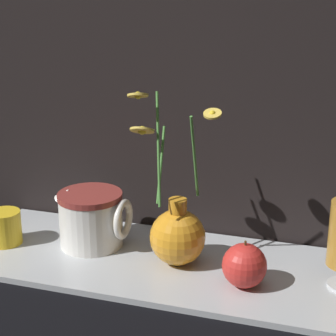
# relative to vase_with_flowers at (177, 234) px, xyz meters

# --- Properties ---
(ground_plane) EXTENTS (6.00, 6.00, 0.00)m
(ground_plane) POSITION_rel_vase_with_flowers_xyz_m (-0.03, 0.00, -0.07)
(ground_plane) COLOR black
(shelf) EXTENTS (0.82, 0.30, 0.01)m
(shelf) POSITION_rel_vase_with_flowers_xyz_m (-0.03, 0.00, -0.07)
(shelf) COLOR #B2B7BC
(shelf) RESTS_ON ground_plane
(vase_with_flowers) EXTENTS (0.17, 0.11, 0.34)m
(vase_with_flowers) POSITION_rel_vase_with_flowers_xyz_m (0.00, 0.00, 0.00)
(vase_with_flowers) COLOR orange
(vase_with_flowers) RESTS_ON shelf
(yellow_mug) EXTENTS (0.08, 0.07, 0.07)m
(yellow_mug) POSITION_rel_vase_with_flowers_xyz_m (-0.37, -0.02, -0.03)
(yellow_mug) COLOR yellow
(yellow_mug) RESTS_ON shelf
(ceramic_pitcher) EXTENTS (0.16, 0.13, 0.13)m
(ceramic_pitcher) POSITION_rel_vase_with_flowers_xyz_m (-0.19, 0.03, 0.00)
(ceramic_pitcher) COLOR white
(ceramic_pitcher) RESTS_ON shelf
(orange_fruit) EXTENTS (0.08, 0.08, 0.09)m
(orange_fruit) POSITION_rel_vase_with_flowers_xyz_m (0.14, -0.05, -0.02)
(orange_fruit) COLOR red
(orange_fruit) RESTS_ON shelf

